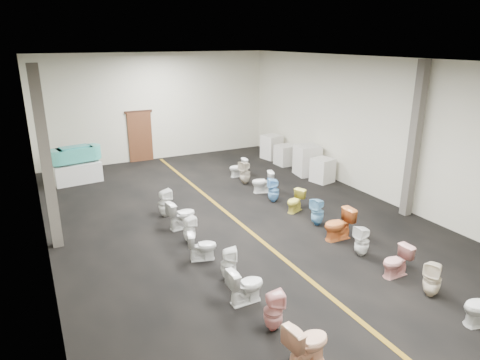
% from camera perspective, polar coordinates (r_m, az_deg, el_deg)
% --- Properties ---
extents(floor, '(16.00, 16.00, 0.00)m').
position_cam_1_polar(floor, '(12.16, 0.24, -6.01)').
color(floor, black).
rests_on(floor, ground).
extents(ceiling, '(16.00, 16.00, 0.00)m').
position_cam_1_polar(ceiling, '(11.09, 0.28, 15.68)').
color(ceiling, black).
rests_on(ceiling, ground).
extents(wall_back, '(10.00, 0.00, 10.00)m').
position_cam_1_polar(wall_back, '(18.77, -11.08, 9.52)').
color(wall_back, beige).
rests_on(wall_back, ground).
extents(wall_left, '(0.00, 16.00, 16.00)m').
position_cam_1_polar(wall_left, '(10.24, -25.51, 0.86)').
color(wall_left, beige).
rests_on(wall_left, ground).
extents(wall_right, '(0.00, 16.00, 16.00)m').
position_cam_1_polar(wall_right, '(14.35, 18.45, 6.29)').
color(wall_right, beige).
rests_on(wall_right, ground).
extents(aisle_stripe, '(0.12, 15.60, 0.01)m').
position_cam_1_polar(aisle_stripe, '(12.16, 0.24, -6.00)').
color(aisle_stripe, brown).
rests_on(aisle_stripe, floor).
extents(back_door, '(1.00, 0.10, 2.10)m').
position_cam_1_polar(back_door, '(18.73, -13.16, 5.62)').
color(back_door, '#562D19').
rests_on(back_door, floor).
extents(door_frame, '(1.15, 0.08, 0.10)m').
position_cam_1_polar(door_frame, '(18.54, -13.41, 8.85)').
color(door_frame, '#331C11').
rests_on(door_frame, back_door).
extents(column_left, '(0.25, 0.25, 4.50)m').
position_cam_1_polar(column_left, '(11.21, -24.46, 2.40)').
color(column_left, '#59544C').
rests_on(column_left, floor).
extents(column_right, '(0.25, 0.25, 4.50)m').
position_cam_1_polar(column_right, '(13.17, 22.24, 4.85)').
color(column_right, '#59544C').
rests_on(column_right, floor).
extents(display_table, '(1.71, 0.99, 0.72)m').
position_cam_1_polar(display_table, '(16.71, -20.86, 0.93)').
color(display_table, silver).
rests_on(display_table, floor).
extents(bathtub, '(1.84, 0.89, 0.55)m').
position_cam_1_polar(bathtub, '(16.52, -21.14, 3.27)').
color(bathtub, '#3DB0A2').
rests_on(bathtub, display_table).
extents(appliance_crate_a, '(0.81, 0.81, 0.88)m').
position_cam_1_polar(appliance_crate_a, '(15.93, 10.94, 1.29)').
color(appliance_crate_a, silver).
rests_on(appliance_crate_a, floor).
extents(appliance_crate_b, '(0.95, 0.95, 1.15)m').
position_cam_1_polar(appliance_crate_b, '(16.63, 8.95, 2.63)').
color(appliance_crate_b, beige).
rests_on(appliance_crate_b, floor).
extents(appliance_crate_c, '(0.74, 0.74, 0.82)m').
position_cam_1_polar(appliance_crate_c, '(17.91, 6.06, 3.32)').
color(appliance_crate_c, beige).
rests_on(appliance_crate_c, floor).
extents(appliance_crate_d, '(0.85, 0.85, 1.04)m').
position_cam_1_polar(appliance_crate_d, '(18.79, 4.24, 4.43)').
color(appliance_crate_d, silver).
rests_on(appliance_crate_d, floor).
extents(toilet_left_2, '(0.82, 0.53, 0.79)m').
position_cam_1_polar(toilet_left_2, '(7.38, 8.93, -20.65)').
color(toilet_left_2, '#FFC099').
rests_on(toilet_left_2, floor).
extents(toilet_left_3, '(0.42, 0.41, 0.77)m').
position_cam_1_polar(toilet_left_3, '(8.00, 4.46, -17.03)').
color(toilet_left_3, pink).
rests_on(toilet_left_3, floor).
extents(toilet_left_4, '(0.75, 0.44, 0.76)m').
position_cam_1_polar(toilet_left_4, '(8.70, 0.76, -13.83)').
color(toilet_left_4, white).
rests_on(toilet_left_4, floor).
extents(toilet_left_5, '(0.44, 0.43, 0.75)m').
position_cam_1_polar(toilet_left_5, '(9.43, -1.54, -11.12)').
color(toilet_left_5, white).
rests_on(toilet_left_5, floor).
extents(toilet_left_6, '(0.76, 0.55, 0.69)m').
position_cam_1_polar(toilet_left_6, '(10.27, -5.06, -8.77)').
color(toilet_left_6, white).
rests_on(toilet_left_6, floor).
extents(toilet_left_7, '(0.37, 0.36, 0.70)m').
position_cam_1_polar(toilet_left_7, '(11.12, -6.77, -6.58)').
color(toilet_left_7, white).
rests_on(toilet_left_7, floor).
extents(toilet_left_8, '(0.83, 0.53, 0.80)m').
position_cam_1_polar(toilet_left_8, '(11.94, -7.82, -4.59)').
color(toilet_left_8, silver).
rests_on(toilet_left_8, floor).
extents(toilet_left_9, '(0.41, 0.40, 0.83)m').
position_cam_1_polar(toilet_left_9, '(12.79, -9.99, -3.04)').
color(toilet_left_9, white).
rests_on(toilet_left_9, floor).
extents(toilet_right_2, '(0.47, 0.47, 0.78)m').
position_cam_1_polar(toilet_right_2, '(9.70, 24.27, -11.91)').
color(toilet_right_2, '#F6E6CA').
rests_on(toilet_right_2, floor).
extents(toilet_right_3, '(0.69, 0.40, 0.70)m').
position_cam_1_polar(toilet_right_3, '(10.16, 20.15, -10.19)').
color(toilet_right_3, pink).
rests_on(toilet_right_3, floor).
extents(toilet_right_4, '(0.35, 0.35, 0.77)m').
position_cam_1_polar(toilet_right_4, '(10.79, 15.95, -7.84)').
color(toilet_right_4, white).
rests_on(toilet_right_4, floor).
extents(toilet_right_5, '(0.82, 0.48, 0.83)m').
position_cam_1_polar(toilet_right_5, '(11.47, 13.02, -5.81)').
color(toilet_right_5, orange).
rests_on(toilet_right_5, floor).
extents(toilet_right_6, '(0.44, 0.43, 0.79)m').
position_cam_1_polar(toilet_right_6, '(12.21, 10.29, -4.18)').
color(toilet_right_6, '#7BBCE4').
rests_on(toilet_right_6, floor).
extents(toilet_right_7, '(0.74, 0.60, 0.66)m').
position_cam_1_polar(toilet_right_7, '(13.07, 7.38, -2.82)').
color(toilet_right_7, '#E5D64D').
rests_on(toilet_right_7, floor).
extents(toilet_right_8, '(0.45, 0.45, 0.79)m').
position_cam_1_polar(toilet_right_8, '(13.75, 4.49, -1.35)').
color(toilet_right_8, '#75B5EC').
rests_on(toilet_right_8, floor).
extents(toilet_right_9, '(0.81, 0.60, 0.74)m').
position_cam_1_polar(toilet_right_9, '(14.58, 3.02, -0.27)').
color(toilet_right_9, white).
rests_on(toilet_right_9, floor).
extents(toilet_right_10, '(0.48, 0.47, 0.84)m').
position_cam_1_polar(toilet_right_10, '(15.40, 0.67, 0.98)').
color(toilet_right_10, beige).
rests_on(toilet_right_10, floor).
extents(toilet_right_11, '(0.71, 0.44, 0.69)m').
position_cam_1_polar(toilet_right_11, '(16.26, -0.25, 1.64)').
color(toilet_right_11, white).
rests_on(toilet_right_11, floor).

